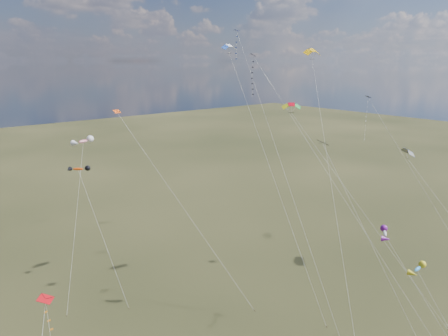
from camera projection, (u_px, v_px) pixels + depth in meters
diamond_black_high at (264, 92)px, 52.46m from camera, size 5.57×26.88×32.52m
diamond_navy_tall at (245, 68)px, 54.72m from camera, size 3.35×22.66×35.77m
diamond_black_mid at (354, 206)px, 40.17m from camera, size 6.82×12.10×23.86m
diamond_red_low at (47, 329)px, 30.69m from camera, size 5.91×7.62×14.17m
diamond_navy_right at (371, 126)px, 61.04m from camera, size 11.29×14.62×26.49m
diamond_orange_center at (161, 175)px, 50.89m from camera, size 10.83×15.49×25.58m
parafoil_yellow at (313, 51)px, 57.00m from camera, size 17.04×21.87×33.70m
parafoil_blue_white at (230, 47)px, 57.55m from camera, size 3.65×22.15×34.30m
parafoil_striped at (409, 150)px, 61.60m from camera, size 3.89×17.12×19.00m
parafoil_tricolor at (293, 106)px, 49.34m from camera, size 10.70×19.37×26.88m
novelty_orange_black at (78, 170)px, 54.63m from camera, size 2.90×11.38×17.68m
novelty_white_purple at (385, 234)px, 39.39m from camera, size 5.74×10.52×15.45m
novelty_redwhite_stripe at (83, 142)px, 62.50m from camera, size 11.10×15.72×20.03m
novelty_blue_yellow at (418, 270)px, 37.09m from camera, size 2.39×9.95×13.21m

